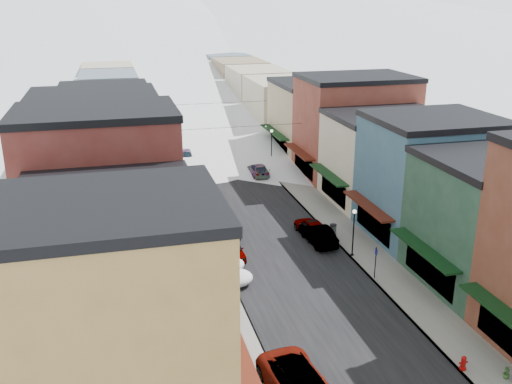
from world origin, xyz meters
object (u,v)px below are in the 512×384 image
car_dark_hatch (224,224)px  fire_hydrant (463,363)px  car_silver_sedan (232,249)px  car_green_sedan (318,234)px  trash_can (333,230)px  streetlamp_near (354,227)px

car_dark_hatch → fire_hydrant: 24.26m
car_dark_hatch → fire_hydrant: car_dark_hatch is taller
car_silver_sedan → car_green_sedan: size_ratio=0.84×
car_dark_hatch → fire_hydrant: bearing=-68.7°
trash_can → fire_hydrant: bearing=-90.0°
fire_hydrant → trash_can: (0.00, 19.31, 0.13)m
trash_can → streetlamp_near: 4.53m
car_silver_sedan → car_green_sedan: bearing=6.1°
fire_hydrant → trash_can: size_ratio=0.84×
car_green_sedan → streetlamp_near: (1.70, -3.29, 1.82)m
car_green_sedan → fire_hydrant: (1.70, -18.51, -0.25)m
trash_can → streetlamp_near: bearing=-90.0°
trash_can → car_dark_hatch: bearing=160.0°
car_silver_sedan → car_green_sedan: 7.62m
fire_hydrant → car_silver_sedan: bearing=117.7°
car_silver_sedan → car_dark_hatch: bearing=85.6°
fire_hydrant → streetlamp_near: (-0.00, 15.21, 2.07)m
car_dark_hatch → trash_can: (8.93, -3.24, -0.18)m
car_green_sedan → fire_hydrant: car_green_sedan is taller
car_dark_hatch → trash_can: car_dark_hatch is taller
car_silver_sedan → car_dark_hatch: (0.34, 4.91, 0.16)m
fire_hydrant → trash_can: bearing=90.0°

